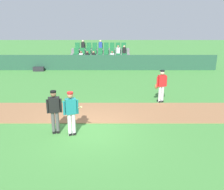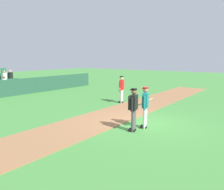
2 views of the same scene
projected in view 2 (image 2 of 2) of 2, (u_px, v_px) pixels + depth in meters
name	position (u px, v px, depth m)	size (l,w,h in m)	color
ground_plane	(140.00, 124.00, 10.79)	(80.00, 80.00, 0.00)	#42843A
infield_dirt_path	(106.00, 117.00, 11.90)	(28.00, 2.64, 0.03)	#936642
batter_teal_jersey	(145.00, 106.00, 10.00)	(0.74, 0.69, 1.76)	white
umpire_home_plate	(133.00, 107.00, 9.55)	(0.58, 0.36, 1.76)	#4C4C4C
runner_red_jersey	(122.00, 88.00, 15.60)	(0.67, 0.38, 1.76)	silver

